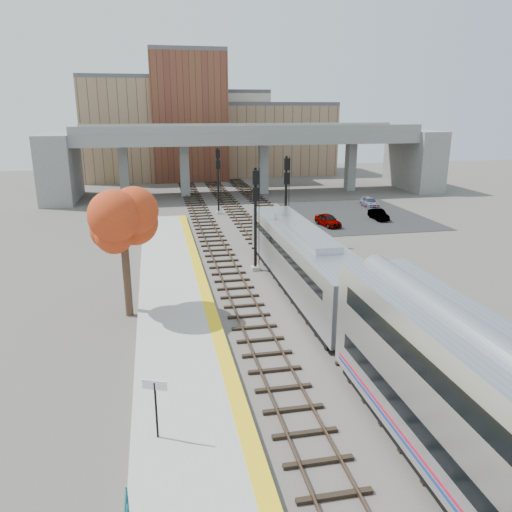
{
  "coord_description": "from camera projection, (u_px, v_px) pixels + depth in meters",
  "views": [
    {
      "loc": [
        -8.14,
        -24.01,
        11.65
      ],
      "look_at": [
        -1.99,
        6.09,
        2.5
      ],
      "focal_mm": 35.0,
      "sensor_mm": 36.0,
      "label": 1
    }
  ],
  "objects": [
    {
      "name": "ground",
      "position": [
        314.0,
        328.0,
        27.43
      ],
      "size": [
        160.0,
        160.0,
        0.0
      ],
      "primitive_type": "plane",
      "color": "#47423D",
      "rests_on": "ground"
    },
    {
      "name": "yellow_strip",
      "position": [
        217.0,
        331.0,
        26.31
      ],
      "size": [
        0.7,
        60.0,
        0.01
      ],
      "primitive_type": "cube",
      "color": "yellow",
      "rests_on": "platform"
    },
    {
      "name": "car_b",
      "position": [
        379.0,
        215.0,
        53.78
      ],
      "size": [
        1.15,
        3.29,
        1.09
      ],
      "primitive_type": "imported",
      "rotation": [
        0.0,
        0.0,
        0.0
      ],
      "color": "#99999E",
      "rests_on": "parking_lot"
    },
    {
      "name": "locomotive",
      "position": [
        304.0,
        259.0,
        32.08
      ],
      "size": [
        3.02,
        19.05,
        4.1
      ],
      "color": "#A8AAB2",
      "rests_on": "ground"
    },
    {
      "name": "tree",
      "position": [
        123.0,
        227.0,
        27.67
      ],
      "size": [
        3.6,
        3.6,
        7.14
      ],
      "color": "#382619",
      "rests_on": "ground"
    },
    {
      "name": "tracks",
      "position": [
        276.0,
        261.0,
        39.33
      ],
      "size": [
        10.7,
        95.0,
        0.25
      ],
      "color": "black",
      "rests_on": "ground"
    },
    {
      "name": "parking_lot",
      "position": [
        356.0,
        215.0,
        56.41
      ],
      "size": [
        14.0,
        18.0,
        0.04
      ],
      "primitive_type": "cube",
      "color": "black",
      "rests_on": "ground"
    },
    {
      "name": "buildings_far",
      "position": [
        206.0,
        130.0,
        87.94
      ],
      "size": [
        43.0,
        21.0,
        20.6
      ],
      "color": "#967557",
      "rests_on": "ground"
    },
    {
      "name": "signal_mast_near",
      "position": [
        256.0,
        220.0,
        36.1
      ],
      "size": [
        0.6,
        0.64,
        7.6
      ],
      "color": "#9E9E99",
      "rests_on": "ground"
    },
    {
      "name": "overpass",
      "position": [
        249.0,
        152.0,
        68.98
      ],
      "size": [
        54.0,
        12.0,
        9.5
      ],
      "color": "slate",
      "rests_on": "ground"
    },
    {
      "name": "signal_mast_far",
      "position": [
        218.0,
        181.0,
        55.88
      ],
      "size": [
        0.6,
        0.64,
        7.41
      ],
      "color": "#9E9E99",
      "rests_on": "ground"
    },
    {
      "name": "station_sign",
      "position": [
        155.0,
        397.0,
        17.36
      ],
      "size": [
        0.85,
        0.39,
        2.27
      ],
      "rotation": [
        0.0,
        0.0,
        -0.4
      ],
      "color": "black",
      "rests_on": "platform"
    },
    {
      "name": "car_a",
      "position": [
        328.0,
        220.0,
        50.89
      ],
      "size": [
        2.12,
        3.83,
        1.23
      ],
      "primitive_type": "imported",
      "rotation": [
        0.0,
        0.0,
        0.19
      ],
      "color": "#99999E",
      "rests_on": "parking_lot"
    },
    {
      "name": "signal_mast_mid",
      "position": [
        286.0,
        200.0,
        43.32
      ],
      "size": [
        0.6,
        0.64,
        7.73
      ],
      "color": "#9E9E99",
      "rests_on": "ground"
    },
    {
      "name": "platform",
      "position": [
        181.0,
        337.0,
        25.99
      ],
      "size": [
        4.5,
        60.0,
        0.35
      ],
      "primitive_type": "cube",
      "color": "#9E9E99",
      "rests_on": "ground"
    },
    {
      "name": "car_c",
      "position": [
        370.0,
        202.0,
        60.8
      ],
      "size": [
        1.76,
        3.81,
        1.08
      ],
      "primitive_type": "imported",
      "rotation": [
        0.0,
        0.0,
        -0.07
      ],
      "color": "#99999E",
      "rests_on": "parking_lot"
    }
  ]
}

